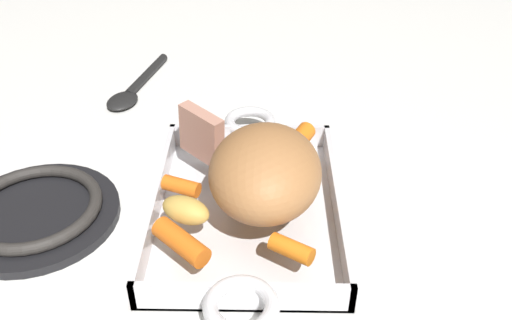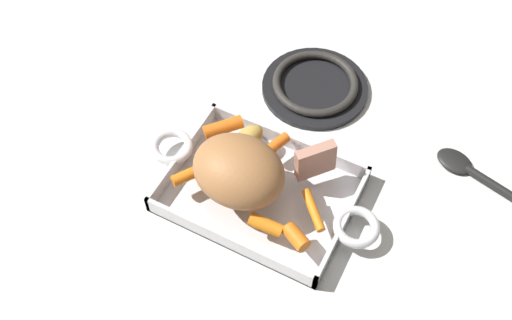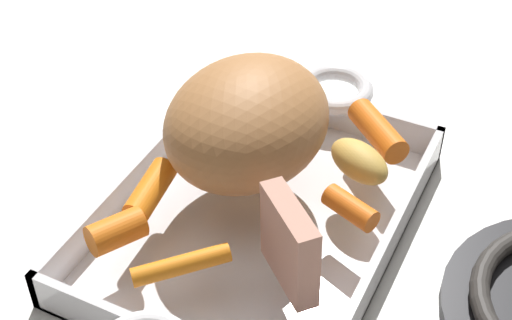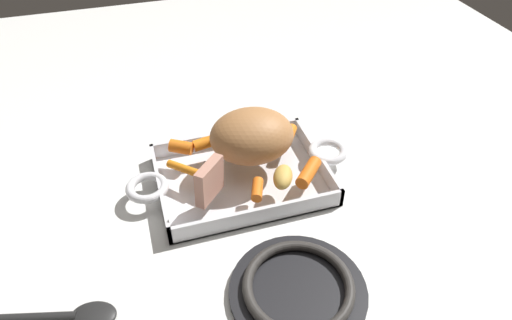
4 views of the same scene
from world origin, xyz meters
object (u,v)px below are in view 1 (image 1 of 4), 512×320
Objects in this scene: baby_carrot_northwest at (181,242)px; serving_spoon at (134,89)px; baby_carrot_long at (291,249)px; baby_carrot_center_left at (257,139)px; baby_carrot_short at (304,161)px; potato_golden_large at (186,210)px; stove_burner_rear at (35,211)px; pork_roast at (265,172)px; roast_slice_thick at (201,135)px; roasting_dish at (247,206)px; baby_carrot_center_right at (301,138)px; baby_carrot_southwest at (181,186)px.

serving_spoon is (-0.41, -0.13, -0.04)m from baby_carrot_northwest.
baby_carrot_northwest is at bearing -93.20° from baby_carrot_long.
baby_carrot_short is at bearing 47.83° from baby_carrot_center_left.
potato_golden_large is 0.29× the size of stove_burner_rear.
roast_slice_thick is (-0.09, -0.08, -0.01)m from pork_roast.
roast_slice_thick is 0.33× the size of stove_burner_rear.
potato_golden_large is at bearing -49.42° from roasting_dish.
pork_roast reaches higher than baby_carrot_center_right.
baby_carrot_center_left is at bearing 153.71° from potato_golden_large.
roast_slice_thick is 1.49× the size of baby_carrot_southwest.
baby_carrot_northwest is at bearing 64.75° from stove_burner_rear.
roast_slice_thick is at bearing -78.16° from baby_carrot_center_right.
baby_carrot_center_right is (-0.05, -0.00, 0.00)m from baby_carrot_short.
potato_golden_large is (0.15, -0.13, 0.00)m from baby_carrot_center_right.
serving_spoon is at bearing -128.98° from baby_carrot_center_right.
baby_carrot_long is at bearing 64.64° from potato_golden_large.
roasting_dish is 6.11× the size of baby_carrot_northwest.
pork_roast is at bearing 87.31° from stove_burner_rear.
stove_burner_rear is (0.08, -0.19, -0.06)m from roast_slice_thick.
baby_carrot_long is 0.15m from baby_carrot_short.
baby_carrot_center_right reaches higher than baby_carrot_southwest.
baby_carrot_center_right is (-0.10, 0.14, 0.00)m from baby_carrot_southwest.
roast_slice_thick is 0.13m from baby_carrot_short.
baby_carrot_northwest and baby_carrot_short have the same top height.
baby_carrot_long is 1.05× the size of baby_carrot_southwest.
roast_slice_thick is 1.42× the size of baby_carrot_long.
baby_carrot_center_left is at bearing 159.48° from baby_carrot_northwest.
baby_carrot_southwest is 0.18m from stove_burner_rear.
roasting_dish is 0.12m from baby_carrot_long.
baby_carrot_long is at bearing 31.05° from roast_slice_thick.
potato_golden_large is at bearing -71.37° from pork_roast.
baby_carrot_long is 0.23× the size of serving_spoon.
baby_carrot_northwest is at bearing -31.84° from roasting_dish.
stove_burner_rear is (-0.09, -0.19, -0.04)m from baby_carrot_northwest.
baby_carrot_long is 0.32m from stove_burner_rear.
roast_slice_thick is at bearing -100.29° from baby_carrot_short.
baby_carrot_center_left is at bearing -132.17° from baby_carrot_short.
roasting_dish is at bearing 148.16° from baby_carrot_northwest.
potato_golden_large is at bearing -179.15° from baby_carrot_northwest.
pork_roast is at bearing -34.24° from baby_carrot_short.
baby_carrot_southwest is at bearing -166.77° from potato_golden_large.
serving_spoon is (-0.32, 0.05, -0.00)m from stove_burner_rear.
baby_carrot_southwest is 0.17m from baby_carrot_center_right.
baby_carrot_center_left is at bearing -169.84° from baby_carrot_long.
roast_slice_thick reaches higher than stove_burner_rear.
pork_roast is 0.13m from baby_carrot_center_right.
baby_carrot_short is at bearing 137.81° from baby_carrot_northwest.
baby_carrot_northwest is 0.34× the size of stove_burner_rear.
baby_carrot_short reaches higher than baby_carrot_long.
serving_spoon is (-0.31, -0.20, -0.01)m from roasting_dish.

